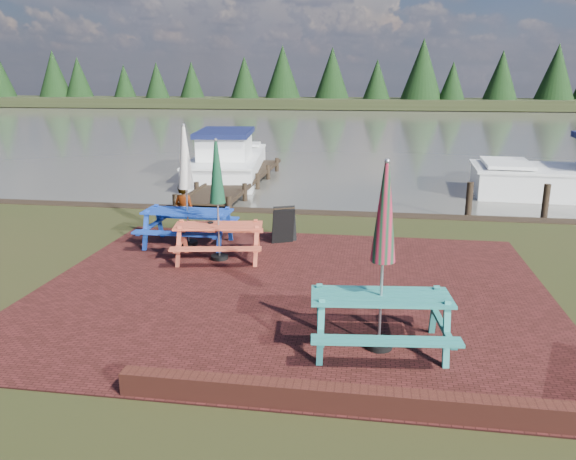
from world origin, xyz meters
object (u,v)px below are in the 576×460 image
(picnic_table_blue, at_px, (187,205))
(boat_jetty, at_px, (228,162))
(picnic_table_teal, at_px, (381,287))
(chalkboard, at_px, (284,225))
(person, at_px, (184,183))
(jetty, at_px, (237,179))
(picnic_table_red, at_px, (218,219))

(picnic_table_blue, relative_size, boat_jetty, 0.35)
(picnic_table_blue, distance_m, boat_jetty, 10.04)
(picnic_table_teal, height_order, chalkboard, picnic_table_teal)
(picnic_table_teal, bearing_deg, person, 119.91)
(picnic_table_blue, distance_m, person, 3.09)
(jetty, bearing_deg, picnic_table_red, -78.60)
(chalkboard, xyz_separation_m, boat_jetty, (-3.75, 9.33, 0.01))
(chalkboard, distance_m, jetty, 7.89)
(picnic_table_teal, xyz_separation_m, picnic_table_blue, (-4.22, 4.38, 0.02))
(jetty, relative_size, boat_jetty, 1.20)
(boat_jetty, bearing_deg, jetty, -74.16)
(picnic_table_red, xyz_separation_m, boat_jetty, (-2.63, 10.77, -0.43))
(picnic_table_red, bearing_deg, chalkboard, 42.05)
(chalkboard, bearing_deg, picnic_table_red, -153.51)
(picnic_table_teal, relative_size, jetty, 0.29)
(picnic_table_red, bearing_deg, picnic_table_blue, 127.49)
(picnic_table_blue, xyz_separation_m, jetty, (-0.81, 7.89, -0.83))
(picnic_table_teal, bearing_deg, picnic_table_blue, 127.75)
(picnic_table_teal, relative_size, picnic_table_red, 1.06)
(picnic_table_red, bearing_deg, jetty, 91.54)
(picnic_table_red, relative_size, boat_jetty, 0.33)
(jetty, xyz_separation_m, person, (-0.27, -5.00, 0.77))
(picnic_table_teal, height_order, picnic_table_blue, picnic_table_blue)
(picnic_table_teal, height_order, boat_jetty, picnic_table_teal)
(chalkboard, relative_size, boat_jetty, 0.11)
(chalkboard, height_order, person, person)
(picnic_table_teal, xyz_separation_m, picnic_table_red, (-3.26, 3.50, -0.05))
(boat_jetty, bearing_deg, picnic_table_teal, -74.98)
(jetty, relative_size, person, 5.10)
(picnic_table_teal, distance_m, chalkboard, 5.41)
(picnic_table_red, bearing_deg, picnic_table_teal, -56.87)
(picnic_table_blue, bearing_deg, picnic_table_teal, -45.68)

